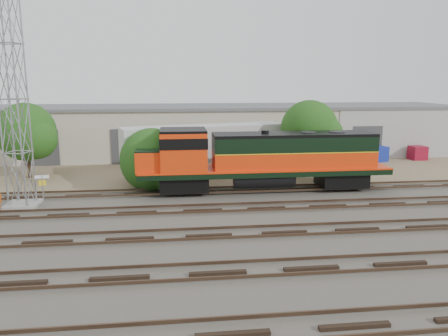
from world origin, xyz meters
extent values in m
plane|color=#47423A|center=(0.00, 0.00, 0.00)|extent=(140.00, 140.00, 0.00)
cube|color=#726047|center=(0.00, 15.00, 0.01)|extent=(80.00, 16.00, 0.02)
cube|color=black|center=(0.00, -12.00, 0.07)|extent=(80.00, 2.40, 0.14)
cube|color=#4C3828|center=(0.00, -11.25, 0.21)|extent=(80.00, 0.08, 0.14)
cube|color=black|center=(0.00, -7.50, 0.07)|extent=(80.00, 2.40, 0.14)
cube|color=#4C3828|center=(0.00, -8.25, 0.21)|extent=(80.00, 0.08, 0.14)
cube|color=#4C3828|center=(0.00, -6.75, 0.21)|extent=(80.00, 0.08, 0.14)
cube|color=black|center=(0.00, -3.00, 0.07)|extent=(80.00, 2.40, 0.14)
cube|color=#4C3828|center=(0.00, -3.75, 0.21)|extent=(80.00, 0.08, 0.14)
cube|color=#4C3828|center=(0.00, -2.25, 0.21)|extent=(80.00, 0.08, 0.14)
cube|color=black|center=(0.00, 1.50, 0.07)|extent=(80.00, 2.40, 0.14)
cube|color=#4C3828|center=(0.00, 0.75, 0.21)|extent=(80.00, 0.08, 0.14)
cube|color=#4C3828|center=(0.00, 2.25, 0.21)|extent=(80.00, 0.08, 0.14)
cube|color=black|center=(0.00, 6.00, 0.07)|extent=(80.00, 2.40, 0.14)
cube|color=#4C3828|center=(0.00, 5.25, 0.21)|extent=(80.00, 0.08, 0.14)
cube|color=#4C3828|center=(0.00, 6.75, 0.21)|extent=(80.00, 0.08, 0.14)
cube|color=#BDB49E|center=(0.00, 23.00, 2.50)|extent=(58.00, 10.00, 5.00)
cube|color=#59595B|center=(0.00, 23.00, 5.15)|extent=(58.40, 10.40, 0.30)
cube|color=#999993|center=(22.00, 17.95, 2.50)|extent=(14.00, 0.10, 5.00)
cube|color=#333335|center=(-14.00, 17.94, 1.70)|extent=(3.20, 0.12, 3.40)
cube|color=#333335|center=(-6.00, 17.94, 1.70)|extent=(3.20, 0.12, 3.40)
cube|color=#333335|center=(2.00, 17.94, 1.70)|extent=(3.20, 0.12, 3.40)
cube|color=#333335|center=(10.00, 17.94, 1.70)|extent=(3.20, 0.12, 3.40)
cube|color=#333335|center=(18.00, 17.94, 1.70)|extent=(3.20, 0.12, 3.40)
cube|color=black|center=(-1.01, 6.00, 0.81)|extent=(3.38, 2.54, 1.06)
cube|color=black|center=(10.61, 6.00, 0.81)|extent=(3.38, 2.54, 1.06)
cube|color=black|center=(4.80, 6.00, 1.52)|extent=(17.96, 3.17, 0.37)
cylinder|color=black|center=(4.80, 6.00, 0.86)|extent=(4.44, 1.16, 1.16)
cube|color=red|center=(6.91, 6.00, 2.34)|extent=(11.62, 2.75, 1.27)
cube|color=black|center=(6.91, 6.00, 3.50)|extent=(11.62, 2.75, 1.06)
cube|color=black|center=(6.91, 6.00, 4.14)|extent=(11.62, 2.75, 0.21)
cube|color=red|center=(-1.01, 6.00, 3.08)|extent=(3.17, 3.17, 2.75)
cube|color=black|center=(-1.01, 6.00, 4.54)|extent=(3.17, 3.17, 0.17)
cube|color=red|center=(-3.44, 6.00, 2.45)|extent=(1.69, 2.54, 1.48)
cube|color=gray|center=(-11.41, 4.10, 0.10)|extent=(1.98, 1.98, 0.20)
cylinder|color=gray|center=(-12.02, 4.71, 6.81)|extent=(0.10, 0.10, 13.22)
cylinder|color=gray|center=(-10.81, 4.71, 6.81)|extent=(0.10, 0.10, 13.22)
cylinder|color=gray|center=(-10.81, 3.50, 6.81)|extent=(0.10, 0.10, 13.22)
cylinder|color=gray|center=(-9.96, 3.63, 1.06)|extent=(0.07, 0.07, 2.12)
cube|color=white|center=(-9.96, 3.63, 1.98)|extent=(0.87, 0.14, 0.21)
cube|color=yellow|center=(-9.96, 3.63, 1.59)|extent=(0.44, 0.09, 0.34)
cube|color=#BDBDBD|center=(0.98, 11.89, 2.83)|extent=(14.13, 6.34, 2.89)
cube|color=black|center=(6.24, 13.33, 0.53)|extent=(3.18, 3.25, 1.07)
cube|color=black|center=(-3.89, 9.45, 0.69)|extent=(0.16, 0.16, 1.39)
cube|color=black|center=(-4.45, 11.52, 0.69)|extent=(0.16, 0.16, 1.39)
cube|color=navy|center=(18.58, 16.58, 0.75)|extent=(1.98, 1.92, 1.50)
cube|color=maroon|center=(23.04, 16.93, 0.70)|extent=(1.57, 1.47, 1.40)
cylinder|color=#382619|center=(-13.57, 12.69, 1.09)|extent=(0.30, 0.30, 2.17)
sphere|color=#194D16|center=(-13.57, 12.69, 3.83)|extent=(4.74, 4.74, 4.74)
sphere|color=#194D16|center=(-12.62, 11.98, 3.36)|extent=(3.32, 3.32, 3.32)
cylinder|color=#382619|center=(-3.29, 8.06, 0.22)|extent=(0.33, 0.33, 0.44)
sphere|color=#194D16|center=(-3.29, 8.06, 2.11)|extent=(4.79, 4.79, 4.79)
sphere|color=#194D16|center=(-2.33, 7.34, 1.63)|extent=(3.35, 3.35, 3.35)
cylinder|color=#382619|center=(9.56, 10.78, 1.18)|extent=(0.27, 0.27, 2.36)
sphere|color=#194D16|center=(9.56, 10.78, 4.01)|extent=(4.72, 4.72, 4.72)
sphere|color=#194D16|center=(10.51, 10.07, 3.54)|extent=(3.31, 3.31, 3.31)
camera|label=1|loc=(-1.74, -24.30, 7.89)|focal=35.00mm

